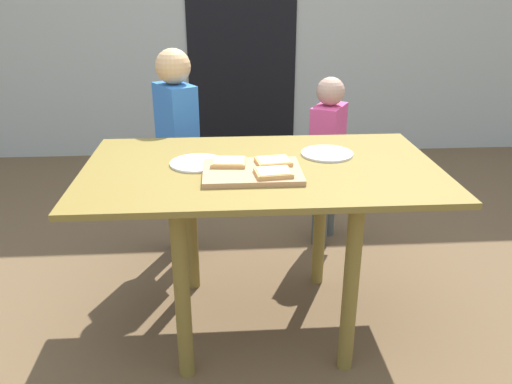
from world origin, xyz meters
TOP-DOWN VIEW (x-y plane):
  - ground_plane at (0.00, 0.00)m, footprint 16.00×16.00m
  - house_door at (0.03, 2.45)m, footprint 0.90×0.02m
  - dining_table at (0.00, 0.00)m, footprint 1.41×0.84m
  - cutting_board at (-0.04, -0.09)m, footprint 0.37×0.28m
  - pizza_slice_far_right at (0.04, -0.03)m, footprint 0.15×0.12m
  - pizza_slice_far_left at (-0.13, -0.03)m, footprint 0.14×0.12m
  - pizza_slice_near_right at (0.03, -0.16)m, footprint 0.14×0.12m
  - plate_white_right at (0.29, 0.12)m, footprint 0.22×0.22m
  - plate_white_left at (-0.25, 0.04)m, footprint 0.22×0.22m
  - child_left at (-0.39, 0.67)m, footprint 0.24×0.28m
  - child_right at (0.43, 0.78)m, footprint 0.24×0.28m

SIDE VIEW (x-z plane):
  - ground_plane at x=0.00m, z-range 0.00..0.00m
  - child_right at x=0.43m, z-range 0.06..1.02m
  - dining_table at x=0.00m, z-range 0.26..1.01m
  - child_left at x=-0.39m, z-range 0.09..1.22m
  - plate_white_right at x=0.29m, z-range 0.75..0.76m
  - plate_white_left at x=-0.25m, z-range 0.75..0.76m
  - cutting_board at x=-0.04m, z-range 0.75..0.77m
  - pizza_slice_far_right at x=0.04m, z-range 0.77..0.79m
  - pizza_slice_far_left at x=-0.13m, z-range 0.77..0.79m
  - pizza_slice_near_right at x=0.03m, z-range 0.77..0.79m
  - house_door at x=0.03m, z-range 0.00..2.00m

